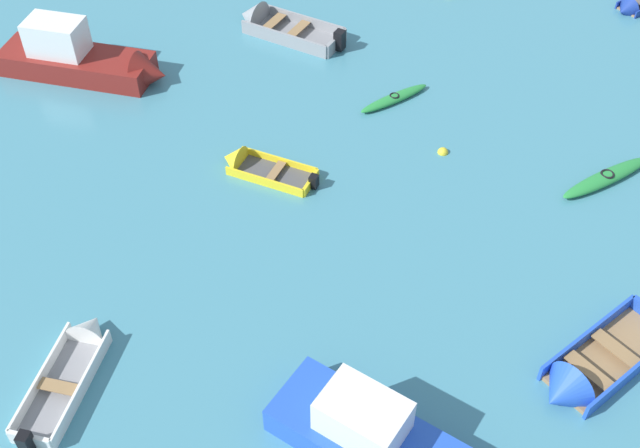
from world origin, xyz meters
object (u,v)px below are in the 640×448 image
Objects in this scene: kayak_green_near_camera at (606,177)px; rowboat_deep_blue_far_left at (638,3)px; mooring_buoy_between_boats_left at (443,153)px; kayak_green_outer_left at (394,98)px; rowboat_blue_cluster_inner at (583,377)px; rowboat_grey_near_right at (272,24)px; rowboat_yellow_midfield_right at (249,165)px; rowboat_white_distant_center at (76,357)px; motor_launch_maroon_foreground_center at (85,59)px.

rowboat_deep_blue_far_left is at bearing 54.67° from kayak_green_near_camera.
rowboat_deep_blue_far_left is 12.85m from mooring_buoy_between_boats_left.
kayak_green_outer_left is at bearing 131.86° from kayak_green_near_camera.
rowboat_blue_cluster_inner reaches higher than kayak_green_near_camera.
rowboat_grey_near_right is 9.61m from mooring_buoy_between_boats_left.
rowboat_yellow_midfield_right is (-17.31, -5.77, -0.09)m from rowboat_deep_blue_far_left.
kayak_green_near_camera reaches higher than kayak_green_outer_left.
rowboat_grey_near_right is at bearing 113.45° from mooring_buoy_between_boats_left.
kayak_green_near_camera is 5.18m from mooring_buoy_between_boats_left.
rowboat_grey_near_right reaches higher than rowboat_yellow_midfield_right.
rowboat_white_distant_center reaches higher than kayak_green_outer_left.
motor_launch_maroon_foreground_center reaches higher than rowboat_yellow_midfield_right.
kayak_green_near_camera is 1.24× the size of rowboat_deep_blue_far_left.
rowboat_deep_blue_far_left is 0.47× the size of motor_launch_maroon_foreground_center.
rowboat_blue_cluster_inner is (-4.33, -6.58, 0.07)m from kayak_green_near_camera.
motor_launch_maroon_foreground_center is (0.96, 12.89, 0.47)m from rowboat_white_distant_center.
rowboat_blue_cluster_inner is 20.08m from motor_launch_maroon_foreground_center.
kayak_green_near_camera is 0.81× the size of rowboat_blue_cluster_inner.
kayak_green_near_camera is at bearing -125.33° from rowboat_deep_blue_far_left.
rowboat_blue_cluster_inner is 0.71× the size of motor_launch_maroon_foreground_center.
rowboat_white_distant_center is at bearing -94.27° from motor_launch_maroon_foreground_center.
rowboat_blue_cluster_inner is at bearing -57.43° from rowboat_yellow_midfield_right.
rowboat_deep_blue_far_left is at bearing 16.86° from kayak_green_outer_left.
rowboat_blue_cluster_inner is at bearing -17.46° from rowboat_white_distant_center.
kayak_green_outer_left is (-0.79, 12.29, -0.10)m from rowboat_blue_cluster_inner.
rowboat_grey_near_right is at bearing 72.74° from rowboat_yellow_midfield_right.
rowboat_white_distant_center is (-16.43, -2.77, 0.04)m from kayak_green_near_camera.
rowboat_white_distant_center is 0.92× the size of rowboat_grey_near_right.
kayak_green_outer_left is at bearing -23.04° from motor_launch_maroon_foreground_center.
rowboat_blue_cluster_inner is 9.21m from mooring_buoy_between_boats_left.
rowboat_yellow_midfield_right is at bearing 122.57° from rowboat_blue_cluster_inner.
rowboat_grey_near_right is 7.32m from motor_launch_maroon_foreground_center.
rowboat_blue_cluster_inner is (-10.88, -15.83, 0.00)m from rowboat_deep_blue_far_left.
rowboat_white_distant_center is 13.14m from mooring_buoy_between_boats_left.
rowboat_blue_cluster_inner is at bearing -89.19° from mooring_buoy_between_boats_left.
rowboat_blue_cluster_inner reaches higher than rowboat_yellow_midfield_right.
rowboat_white_distant_center is 12.69m from rowboat_blue_cluster_inner.
rowboat_white_distant_center is 1.33× the size of kayak_green_outer_left.
rowboat_grey_near_right is at bearing 171.59° from rowboat_deep_blue_far_left.
rowboat_yellow_midfield_right is at bearing 162.08° from kayak_green_near_camera.
motor_launch_maroon_foreground_center is at bearing 125.40° from rowboat_yellow_midfield_right.
motor_launch_maroon_foreground_center is (-22.02, 0.87, 0.45)m from rowboat_deep_blue_far_left.
motor_launch_maroon_foreground_center reaches higher than kayak_green_outer_left.
rowboat_white_distant_center is 0.86× the size of rowboat_blue_cluster_inner.
rowboat_deep_blue_far_left reaches higher than kayak_green_outer_left.
rowboat_yellow_midfield_right is 11.94m from rowboat_blue_cluster_inner.
kayak_green_outer_left is at bearing 36.86° from rowboat_white_distant_center.
rowboat_grey_near_right reaches higher than rowboat_blue_cluster_inner.
mooring_buoy_between_boats_left is (3.82, -8.81, -0.25)m from rowboat_grey_near_right.
motor_launch_maroon_foreground_center is 17.57× the size of mooring_buoy_between_boats_left.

